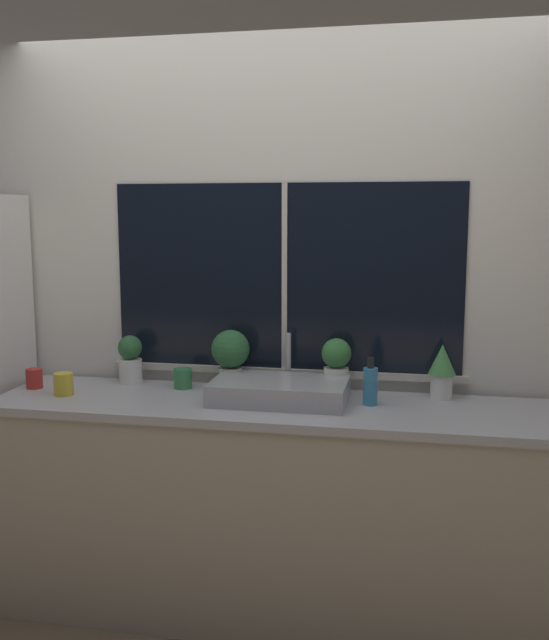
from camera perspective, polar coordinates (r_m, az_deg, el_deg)
wall_back at (r=3.25m, az=0.94°, el=2.05°), size 8.00×0.09×2.70m
counter at (r=3.14m, az=-0.29°, el=-14.88°), size 2.37×0.59×0.93m
sink at (r=3.01m, az=0.43°, el=-5.65°), size 0.56×0.39×0.26m
potted_plant_far_left at (r=3.36m, az=-11.46°, el=-3.07°), size 0.11×0.11×0.23m
potted_plant_center_left at (r=3.20m, az=-3.54°, el=-2.72°), size 0.17×0.17×0.27m
potted_plant_center_right at (r=3.12m, az=4.97°, el=-3.50°), size 0.13×0.13×0.24m
potted_plant_far_right at (r=3.11m, az=13.25°, el=-3.81°), size 0.12×0.12×0.23m
soap_bottle at (r=2.97m, az=7.67°, el=-5.19°), size 0.06×0.06×0.20m
mug_green at (r=3.25m, az=-7.36°, el=-4.66°), size 0.08×0.08×0.09m
mug_yellow at (r=3.23m, az=-16.52°, el=-4.94°), size 0.08×0.08×0.10m
mug_red at (r=3.40m, az=-18.66°, el=-4.45°), size 0.07×0.07×0.09m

